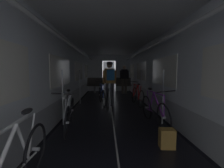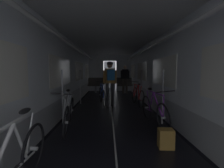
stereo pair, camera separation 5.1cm
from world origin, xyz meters
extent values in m
cube|color=black|center=(-1.41, 3.25, 0.00)|extent=(0.08, 11.50, 0.01)
cube|color=black|center=(1.41, 3.25, 0.00)|extent=(0.08, 11.50, 0.01)
cube|color=beige|center=(0.00, 3.25, 0.00)|extent=(0.03, 11.27, 0.00)
cube|color=#9EA0A5|center=(-1.51, 3.25, 0.30)|extent=(0.12, 11.50, 0.60)
cube|color=silver|center=(-1.51, 3.25, 1.53)|extent=(0.12, 11.50, 1.85)
cube|color=white|center=(-1.45, 2.67, 1.35)|extent=(0.02, 1.90, 0.80)
cube|color=white|center=(-1.45, 5.55, 1.35)|extent=(0.02, 1.90, 0.80)
cube|color=white|center=(-1.45, 8.42, 1.35)|extent=(0.02, 1.90, 0.80)
cube|color=yellow|center=(-1.45, 3.37, 1.35)|extent=(0.01, 0.20, 0.28)
cylinder|color=white|center=(-1.17, 3.25, 2.10)|extent=(0.07, 11.04, 0.07)
cylinder|color=#B7BABF|center=(-1.27, 2.10, 0.70)|extent=(0.04, 0.04, 1.40)
cylinder|color=#B7BABF|center=(-1.27, 4.70, 0.70)|extent=(0.04, 0.04, 1.40)
cube|color=#9EA0A5|center=(1.51, 3.25, 0.30)|extent=(0.12, 11.50, 0.60)
cube|color=silver|center=(1.51, 3.25, 1.53)|extent=(0.12, 11.50, 1.85)
cube|color=white|center=(1.45, 2.67, 1.35)|extent=(0.02, 1.90, 0.80)
cube|color=white|center=(1.45, 5.55, 1.35)|extent=(0.02, 1.90, 0.80)
cube|color=white|center=(1.45, 8.42, 1.35)|extent=(0.02, 1.90, 0.80)
cube|color=yellow|center=(1.45, 3.35, 1.35)|extent=(0.01, 0.20, 0.28)
cylinder|color=white|center=(1.17, 3.25, 2.10)|extent=(0.07, 11.04, 0.07)
cylinder|color=#B7BABF|center=(1.27, 2.10, 0.70)|extent=(0.04, 0.04, 1.40)
cylinder|color=#B7BABF|center=(1.27, 4.70, 0.70)|extent=(0.04, 0.04, 1.40)
cube|color=silver|center=(-0.95, 9.06, 1.23)|extent=(1.00, 0.12, 2.45)
cube|color=silver|center=(0.95, 9.06, 1.23)|extent=(1.00, 0.12, 2.45)
cube|color=silver|center=(0.00, 9.06, 2.25)|extent=(0.90, 0.12, 0.40)
cube|color=#4C4F54|center=(0.00, 9.76, 1.03)|extent=(0.81, 0.04, 2.05)
cube|color=white|center=(0.00, 3.25, 2.51)|extent=(3.14, 11.62, 0.12)
cylinder|color=gray|center=(-0.90, 8.00, 0.22)|extent=(0.12, 0.12, 0.44)
cube|color=#47423D|center=(-0.90, 8.00, 0.49)|extent=(0.96, 0.44, 0.10)
cube|color=#47423D|center=(-0.90, 8.19, 0.74)|extent=(0.96, 0.08, 0.40)
torus|color=gray|center=(-1.33, 8.22, 0.94)|extent=(0.14, 0.14, 0.02)
cylinder|color=gray|center=(0.90, 8.00, 0.22)|extent=(0.12, 0.12, 0.44)
cube|color=#47423D|center=(0.90, 8.00, 0.49)|extent=(0.96, 0.44, 0.10)
cube|color=#47423D|center=(0.90, 8.19, 0.74)|extent=(0.96, 0.08, 0.40)
torus|color=gray|center=(0.47, 8.22, 0.94)|extent=(0.14, 0.14, 0.02)
torus|color=black|center=(1.09, 3.85, 0.33)|extent=(0.15, 0.68, 0.67)
cylinder|color=#B2B2B7|center=(1.09, 3.85, 0.33)|extent=(0.10, 0.06, 0.06)
torus|color=black|center=(1.02, 4.86, 0.33)|extent=(0.15, 0.68, 0.67)
cylinder|color=#B2B2B7|center=(1.02, 4.86, 0.33)|extent=(0.10, 0.06, 0.06)
cylinder|color=red|center=(1.02, 4.55, 0.55)|extent=(0.13, 0.54, 0.56)
cylinder|color=red|center=(1.05, 4.14, 0.55)|extent=(0.07, 0.35, 0.55)
cylinder|color=red|center=(1.00, 4.39, 0.82)|extent=(0.10, 0.82, 0.04)
cylinder|color=red|center=(1.06, 3.91, 0.57)|extent=(0.08, 0.16, 0.49)
cylinder|color=red|center=(1.08, 4.07, 0.31)|extent=(0.05, 0.45, 0.07)
cylinder|color=red|center=(0.99, 4.83, 0.57)|extent=(0.07, 0.09, 0.49)
cylinder|color=black|center=(1.06, 4.29, 0.29)|extent=(0.04, 0.17, 0.17)
ellipsoid|color=black|center=(1.03, 3.96, 0.88)|extent=(0.11, 0.25, 0.07)
cylinder|color=black|center=(0.96, 4.85, 0.92)|extent=(0.44, 0.06, 0.07)
torus|color=black|center=(0.97, 2.52, 0.33)|extent=(0.16, 0.68, 0.67)
cylinder|color=#B2B2B7|center=(0.97, 2.52, 0.33)|extent=(0.10, 0.06, 0.06)
torus|color=black|center=(1.09, 1.51, 0.33)|extent=(0.16, 0.68, 0.67)
cylinder|color=#B2B2B7|center=(1.09, 1.51, 0.33)|extent=(0.10, 0.06, 0.06)
cylinder|color=purple|center=(1.07, 1.83, 0.55)|extent=(0.14, 0.54, 0.56)
cylinder|color=purple|center=(1.02, 2.23, 0.55)|extent=(0.04, 0.35, 0.55)
cylinder|color=purple|center=(1.07, 1.98, 0.82)|extent=(0.13, 0.82, 0.04)
cylinder|color=purple|center=(0.99, 2.46, 0.58)|extent=(0.08, 0.16, 0.49)
cylinder|color=purple|center=(0.99, 2.30, 0.31)|extent=(0.08, 0.45, 0.07)
cylinder|color=purple|center=(1.10, 1.54, 0.58)|extent=(0.06, 0.09, 0.49)
cylinder|color=black|center=(1.02, 2.08, 0.29)|extent=(0.04, 0.17, 0.17)
ellipsoid|color=black|center=(1.02, 2.41, 0.88)|extent=(0.12, 0.25, 0.07)
cylinder|color=black|center=(1.13, 1.53, 0.92)|extent=(0.44, 0.08, 0.05)
torus|color=black|center=(-1.10, 2.27, 0.33)|extent=(0.18, 0.68, 0.67)
cylinder|color=#B2B2B7|center=(-1.10, 2.27, 0.33)|extent=(0.10, 0.06, 0.06)
torus|color=black|center=(-0.98, 1.26, 0.33)|extent=(0.18, 0.68, 0.67)
cylinder|color=#B2B2B7|center=(-0.98, 1.26, 0.33)|extent=(0.10, 0.06, 0.06)
cylinder|color=#ADAFB5|center=(-1.04, 1.57, 0.55)|extent=(0.05, 0.55, 0.56)
cylinder|color=#ADAFB5|center=(-1.09, 1.98, 0.55)|extent=(0.13, 0.34, 0.55)
cylinder|color=#ADAFB5|center=(-1.08, 1.72, 0.82)|extent=(0.13, 0.82, 0.04)
cylinder|color=#ADAFB5|center=(-1.11, 2.20, 0.57)|extent=(0.06, 0.17, 0.49)
cylinder|color=#ADAFB5|center=(-1.07, 2.05, 0.31)|extent=(0.08, 0.45, 0.07)
cylinder|color=#ADAFB5|center=(-1.01, 1.29, 0.57)|extent=(0.09, 0.08, 0.49)
cylinder|color=black|center=(-1.04, 1.83, 0.29)|extent=(0.05, 0.17, 0.17)
ellipsoid|color=black|center=(-1.14, 2.15, 0.88)|extent=(0.12, 0.25, 0.07)
cylinder|color=black|center=(-1.04, 1.26, 0.92)|extent=(0.44, 0.08, 0.07)
torus|color=black|center=(-1.11, 0.17, 0.33)|extent=(0.10, 0.67, 0.67)
cylinder|color=#B2B2B7|center=(-1.11, 0.17, 0.33)|extent=(0.09, 0.05, 0.06)
cylinder|color=silver|center=(-1.11, -0.53, 0.55)|extent=(0.07, 0.54, 0.56)
cylinder|color=silver|center=(-1.12, -0.12, 0.55)|extent=(0.08, 0.34, 0.55)
cylinder|color=silver|center=(-1.13, -0.38, 0.82)|extent=(0.06, 0.82, 0.04)
cylinder|color=silver|center=(-1.13, 0.10, 0.58)|extent=(0.05, 0.16, 0.49)
cylinder|color=silver|center=(-1.11, -0.05, 0.31)|extent=(0.04, 0.45, 0.07)
ellipsoid|color=black|center=(-1.15, 0.05, 0.88)|extent=(0.10, 0.24, 0.07)
cylinder|color=#2D2D33|center=(-0.15, 4.20, 0.45)|extent=(0.13, 0.13, 0.90)
cylinder|color=#2D2D33|center=(0.05, 4.24, 0.45)|extent=(0.13, 0.13, 0.90)
cube|color=olive|center=(-0.05, 4.22, 1.18)|extent=(0.39, 0.28, 0.56)
cylinder|color=olive|center=(-0.27, 4.20, 1.13)|extent=(0.12, 0.21, 0.53)
cylinder|color=olive|center=(0.16, 4.28, 1.13)|extent=(0.12, 0.21, 0.53)
sphere|color=#9E7051|center=(-0.05, 4.22, 1.58)|extent=(0.21, 0.21, 0.21)
ellipsoid|color=black|center=(-0.05, 4.22, 1.65)|extent=(0.28, 0.32, 0.16)
cube|color=#1E5693|center=(-0.02, 4.05, 1.22)|extent=(0.30, 0.21, 0.40)
torus|color=black|center=(-0.28, 3.97, 0.33)|extent=(0.16, 0.67, 0.67)
cylinder|color=#B2B2B7|center=(-0.28, 3.97, 0.33)|extent=(0.10, 0.06, 0.05)
torus|color=black|center=(-0.45, 4.97, 0.33)|extent=(0.16, 0.67, 0.67)
cylinder|color=#B2B2B7|center=(-0.45, 4.97, 0.33)|extent=(0.10, 0.06, 0.05)
cylinder|color=#2342B7|center=(-0.39, 4.66, 0.55)|extent=(0.12, 0.54, 0.56)
cylinder|color=#2342B7|center=(-0.32, 4.26, 0.55)|extent=(0.11, 0.34, 0.55)
cylinder|color=#2342B7|center=(-0.36, 4.51, 0.82)|extent=(0.17, 0.81, 0.03)
cylinder|color=#2342B7|center=(-0.28, 4.04, 0.58)|extent=(0.04, 0.17, 0.49)
cylinder|color=#2342B7|center=(-0.32, 4.19, 0.31)|extent=(0.10, 0.45, 0.07)
cylinder|color=#2342B7|center=(-0.44, 4.94, 0.58)|extent=(0.05, 0.09, 0.49)
cylinder|color=black|center=(-0.36, 4.41, 0.29)|extent=(0.04, 0.17, 0.17)
ellipsoid|color=black|center=(-0.29, 4.09, 0.88)|extent=(0.13, 0.25, 0.06)
cylinder|color=black|center=(-0.43, 4.97, 0.92)|extent=(0.44, 0.10, 0.03)
cylinder|color=brown|center=(1.00, 7.70, 0.45)|extent=(0.13, 0.13, 0.90)
cylinder|color=brown|center=(0.80, 7.70, 0.45)|extent=(0.13, 0.13, 0.90)
cube|color=black|center=(0.90, 7.70, 1.18)|extent=(0.36, 0.22, 0.56)
cylinder|color=black|center=(1.12, 7.68, 1.13)|extent=(0.09, 0.20, 0.53)
cylinder|color=black|center=(0.68, 7.68, 1.13)|extent=(0.09, 0.20, 0.53)
sphere|color=beige|center=(0.90, 7.70, 1.58)|extent=(0.21, 0.21, 0.21)
cube|color=olive|center=(0.90, 0.82, 0.17)|extent=(0.27, 0.22, 0.34)
camera|label=1|loc=(-0.17, -1.90, 1.37)|focal=25.63mm
camera|label=2|loc=(-0.12, -1.90, 1.37)|focal=25.63mm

